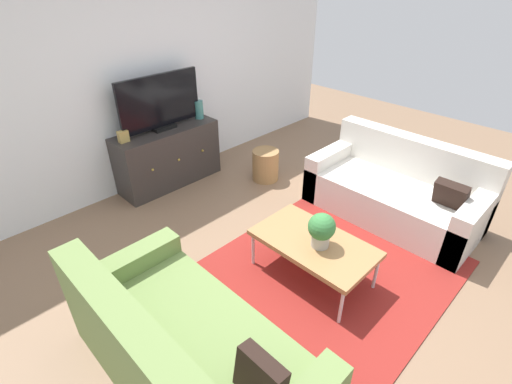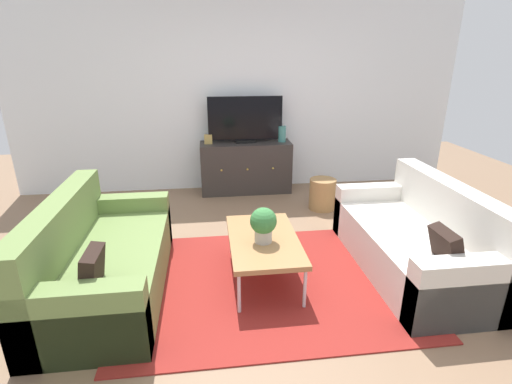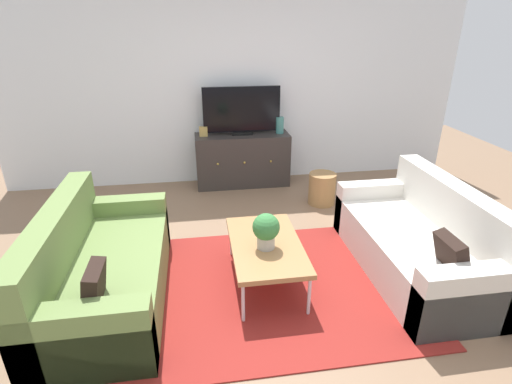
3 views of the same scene
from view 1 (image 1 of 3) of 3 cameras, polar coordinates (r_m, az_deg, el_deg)
name	(u,v)px [view 1 (image 1 of 3)]	position (r m, az deg, el deg)	size (l,w,h in m)	color
ground_plane	(307,270)	(3.57, 7.72, -11.77)	(10.00, 10.00, 0.00)	#84664C
wall_back	(140,73)	(4.69, -17.29, 16.94)	(6.40, 0.12, 2.70)	white
area_rug	(320,278)	(3.51, 9.69, -12.83)	(2.50, 1.90, 0.01)	maroon
couch_left_side	(182,358)	(2.66, -11.21, -23.63)	(0.88, 1.79, 0.84)	olive
couch_right_side	(397,192)	(4.41, 20.74, 0.05)	(0.88, 1.79, 0.84)	silver
coffee_table	(314,244)	(3.28, 8.82, -7.81)	(0.60, 1.04, 0.40)	#A37547
potted_plant	(321,229)	(3.12, 9.97, -5.59)	(0.23, 0.23, 0.31)	#B7B2A8
tv_console	(168,156)	(4.82, -13.22, 5.31)	(1.29, 0.47, 0.73)	#332D2B
flat_screen_tv	(160,103)	(4.58, -14.43, 13.09)	(1.04, 0.16, 0.64)	black
glass_vase	(199,110)	(4.90, -8.71, 12.33)	(0.11, 0.11, 0.23)	teal
mantel_clock	(123,136)	(4.42, -19.60, 7.99)	(0.11, 0.07, 0.13)	tan
wicker_basket	(265,165)	(4.84, 1.46, 4.13)	(0.34, 0.34, 0.40)	#9E7547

